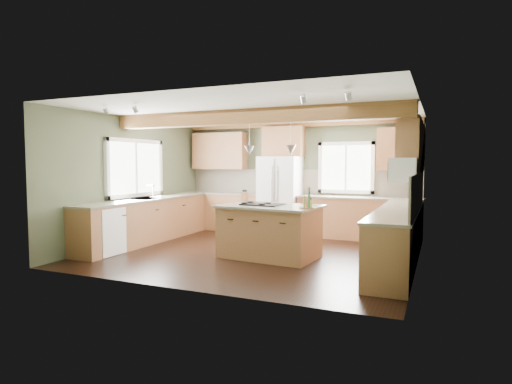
% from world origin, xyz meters
% --- Properties ---
extents(floor, '(5.60, 5.60, 0.00)m').
position_xyz_m(floor, '(0.00, 0.00, 0.00)').
color(floor, black).
rests_on(floor, ground).
extents(ceiling, '(5.60, 5.60, 0.00)m').
position_xyz_m(ceiling, '(0.00, 0.00, 2.60)').
color(ceiling, silver).
rests_on(ceiling, wall_back).
extents(wall_back, '(5.60, 0.00, 5.60)m').
position_xyz_m(wall_back, '(0.00, 2.50, 1.30)').
color(wall_back, '#4B553C').
rests_on(wall_back, ground).
extents(wall_left, '(0.00, 5.00, 5.00)m').
position_xyz_m(wall_left, '(-2.80, 0.00, 1.30)').
color(wall_left, '#4B553C').
rests_on(wall_left, ground).
extents(wall_right, '(0.00, 5.00, 5.00)m').
position_xyz_m(wall_right, '(2.80, 0.00, 1.30)').
color(wall_right, '#4B553C').
rests_on(wall_right, ground).
extents(ceiling_beam, '(5.55, 0.26, 0.26)m').
position_xyz_m(ceiling_beam, '(0.00, -0.26, 2.47)').
color(ceiling_beam, '#583719').
rests_on(ceiling_beam, ceiling).
extents(soffit_trim, '(5.55, 0.20, 0.10)m').
position_xyz_m(soffit_trim, '(0.00, 2.40, 2.54)').
color(soffit_trim, '#583719').
rests_on(soffit_trim, ceiling).
extents(backsplash_back, '(5.58, 0.03, 0.58)m').
position_xyz_m(backsplash_back, '(0.00, 2.48, 1.21)').
color(backsplash_back, brown).
rests_on(backsplash_back, wall_back).
extents(backsplash_right, '(0.03, 3.70, 0.58)m').
position_xyz_m(backsplash_right, '(2.78, 0.05, 1.21)').
color(backsplash_right, brown).
rests_on(backsplash_right, wall_right).
extents(base_cab_back_left, '(2.02, 0.60, 0.88)m').
position_xyz_m(base_cab_back_left, '(-1.79, 2.20, 0.44)').
color(base_cab_back_left, brown).
rests_on(base_cab_back_left, floor).
extents(counter_back_left, '(2.06, 0.64, 0.04)m').
position_xyz_m(counter_back_left, '(-1.79, 2.20, 0.90)').
color(counter_back_left, '#464033').
rests_on(counter_back_left, base_cab_back_left).
extents(base_cab_back_right, '(2.62, 0.60, 0.88)m').
position_xyz_m(base_cab_back_right, '(1.49, 2.20, 0.44)').
color(base_cab_back_right, brown).
rests_on(base_cab_back_right, floor).
extents(counter_back_right, '(2.66, 0.64, 0.04)m').
position_xyz_m(counter_back_right, '(1.49, 2.20, 0.90)').
color(counter_back_right, '#464033').
rests_on(counter_back_right, base_cab_back_right).
extents(base_cab_left, '(0.60, 3.70, 0.88)m').
position_xyz_m(base_cab_left, '(-2.50, 0.05, 0.44)').
color(base_cab_left, brown).
rests_on(base_cab_left, floor).
extents(counter_left, '(0.64, 3.74, 0.04)m').
position_xyz_m(counter_left, '(-2.50, 0.05, 0.90)').
color(counter_left, '#464033').
rests_on(counter_left, base_cab_left).
extents(base_cab_right, '(0.60, 3.70, 0.88)m').
position_xyz_m(base_cab_right, '(2.50, 0.05, 0.44)').
color(base_cab_right, brown).
rests_on(base_cab_right, floor).
extents(counter_right, '(0.64, 3.74, 0.04)m').
position_xyz_m(counter_right, '(2.50, 0.05, 0.90)').
color(counter_right, '#464033').
rests_on(counter_right, base_cab_right).
extents(upper_cab_back_left, '(1.40, 0.35, 0.90)m').
position_xyz_m(upper_cab_back_left, '(-1.99, 2.33, 1.95)').
color(upper_cab_back_left, brown).
rests_on(upper_cab_back_left, wall_back).
extents(upper_cab_over_fridge, '(0.96, 0.35, 0.70)m').
position_xyz_m(upper_cab_over_fridge, '(-0.30, 2.33, 2.15)').
color(upper_cab_over_fridge, brown).
rests_on(upper_cab_over_fridge, wall_back).
extents(upper_cab_right, '(0.35, 2.20, 0.90)m').
position_xyz_m(upper_cab_right, '(2.62, 0.90, 1.95)').
color(upper_cab_right, brown).
rests_on(upper_cab_right, wall_right).
extents(upper_cab_back_corner, '(0.90, 0.35, 0.90)m').
position_xyz_m(upper_cab_back_corner, '(2.30, 2.33, 1.95)').
color(upper_cab_back_corner, brown).
rests_on(upper_cab_back_corner, wall_back).
extents(window_left, '(0.04, 1.60, 1.05)m').
position_xyz_m(window_left, '(-2.78, 0.05, 1.55)').
color(window_left, white).
rests_on(window_left, wall_left).
extents(window_back, '(1.10, 0.04, 1.00)m').
position_xyz_m(window_back, '(1.15, 2.48, 1.55)').
color(window_back, white).
rests_on(window_back, wall_back).
extents(sink, '(0.50, 0.65, 0.03)m').
position_xyz_m(sink, '(-2.50, 0.05, 0.91)').
color(sink, '#262628').
rests_on(sink, counter_left).
extents(faucet, '(0.02, 0.02, 0.28)m').
position_xyz_m(faucet, '(-2.32, 0.05, 1.05)').
color(faucet, '#B2B2B7').
rests_on(faucet, sink).
extents(dishwasher, '(0.60, 0.60, 0.84)m').
position_xyz_m(dishwasher, '(-2.49, -1.25, 0.43)').
color(dishwasher, white).
rests_on(dishwasher, floor).
extents(oven, '(0.60, 0.72, 0.84)m').
position_xyz_m(oven, '(2.49, -1.25, 0.43)').
color(oven, white).
rests_on(oven, floor).
extents(microwave, '(0.40, 0.70, 0.38)m').
position_xyz_m(microwave, '(2.58, -0.05, 1.55)').
color(microwave, white).
rests_on(microwave, wall_right).
extents(pendant_left, '(0.18, 0.18, 0.16)m').
position_xyz_m(pendant_left, '(-0.02, -0.22, 1.88)').
color(pendant_left, '#B2B2B7').
rests_on(pendant_left, ceiling).
extents(pendant_right, '(0.18, 0.18, 0.16)m').
position_xyz_m(pendant_right, '(0.78, -0.30, 1.88)').
color(pendant_right, '#B2B2B7').
rests_on(pendant_right, ceiling).
extents(refrigerator, '(0.90, 0.74, 1.80)m').
position_xyz_m(refrigerator, '(-0.30, 2.12, 0.90)').
color(refrigerator, silver).
rests_on(refrigerator, floor).
extents(island, '(1.70, 1.14, 0.88)m').
position_xyz_m(island, '(0.38, -0.26, 0.44)').
color(island, olive).
rests_on(island, floor).
extents(island_top, '(1.82, 1.25, 0.04)m').
position_xyz_m(island_top, '(0.38, -0.26, 0.90)').
color(island_top, '#464033').
rests_on(island_top, island).
extents(cooktop, '(0.74, 0.53, 0.02)m').
position_xyz_m(cooktop, '(0.24, -0.24, 0.93)').
color(cooktop, black).
rests_on(cooktop, island_top).
extents(knife_block, '(0.13, 0.11, 0.18)m').
position_xyz_m(knife_block, '(-0.34, 0.25, 1.01)').
color(knife_block, brown).
rests_on(knife_block, island_top).
extents(utensil_crock, '(0.13, 0.13, 0.14)m').
position_xyz_m(utensil_crock, '(0.98, 0.13, 0.99)').
color(utensil_crock, '#473D39').
rests_on(utensil_crock, island_top).
extents(bottle_tray, '(0.29, 0.29, 0.22)m').
position_xyz_m(bottle_tray, '(1.12, -0.47, 1.03)').
color(bottle_tray, brown).
rests_on(bottle_tray, island_top).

